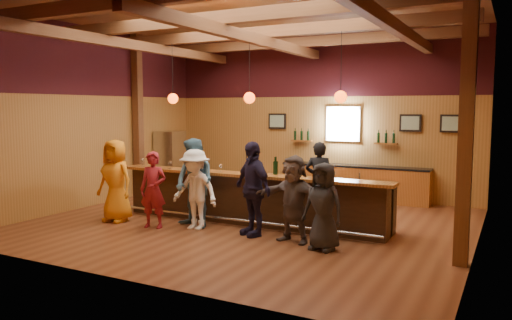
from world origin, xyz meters
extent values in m
plane|color=brown|center=(0.00, 0.00, 0.00)|extent=(9.00, 9.00, 0.00)
cube|color=#996429|center=(0.00, 4.00, 2.25)|extent=(9.00, 0.04, 4.50)
cube|color=#996429|center=(0.00, -4.00, 2.25)|extent=(9.00, 0.04, 4.50)
cube|color=#996429|center=(-4.50, 0.00, 2.25)|extent=(0.04, 8.00, 4.50)
cube|color=#996429|center=(4.50, 0.00, 2.25)|extent=(0.04, 8.00, 4.50)
cube|color=brown|center=(0.00, 0.00, 4.50)|extent=(9.00, 8.00, 0.04)
cube|color=#380F14|center=(0.00, 3.98, 3.65)|extent=(9.00, 0.01, 1.70)
cube|color=#380F14|center=(-4.48, 0.00, 3.65)|extent=(0.01, 8.00, 1.70)
cube|color=#380F14|center=(4.48, 0.00, 3.65)|extent=(0.01, 8.00, 1.70)
cube|color=#552F18|center=(-4.35, 1.50, 2.25)|extent=(0.22, 0.22, 4.50)
cube|color=#552F18|center=(4.35, -1.00, 2.25)|extent=(0.22, 0.22, 4.50)
cube|color=#552F18|center=(0.00, -1.00, 4.20)|extent=(8.80, 0.20, 0.25)
cube|color=#552F18|center=(0.00, 1.00, 4.20)|extent=(8.80, 0.20, 0.25)
cube|color=#552F18|center=(0.00, 3.00, 4.20)|extent=(8.80, 0.20, 0.25)
cube|color=#552F18|center=(-3.00, 0.00, 3.95)|extent=(0.18, 7.80, 0.22)
cube|color=#552F18|center=(0.00, 0.00, 3.95)|extent=(0.18, 7.80, 0.22)
cube|color=#552F18|center=(3.00, 0.00, 3.95)|extent=(0.18, 7.80, 0.22)
cube|color=black|center=(0.00, 0.00, 0.53)|extent=(6.00, 0.60, 1.05)
cube|color=brown|center=(0.00, -0.18, 1.08)|extent=(6.30, 0.50, 0.06)
cube|color=black|center=(0.00, 0.38, 0.93)|extent=(6.00, 0.48, 0.05)
cube|color=black|center=(0.00, 0.38, 0.45)|extent=(6.00, 0.48, 0.90)
cube|color=silver|center=(2.00, 0.38, 0.88)|extent=(0.45, 0.40, 0.14)
cube|color=silver|center=(2.50, 0.38, 0.88)|extent=(0.45, 0.40, 0.14)
cylinder|color=silver|center=(0.00, -0.42, 0.15)|extent=(6.00, 0.06, 0.06)
cube|color=brown|center=(1.20, 3.72, 0.45)|extent=(4.00, 0.50, 0.90)
cube|color=black|center=(1.20, 3.72, 0.93)|extent=(4.00, 0.52, 0.05)
cube|color=silver|center=(0.80, 3.95, 2.05)|extent=(0.95, 0.08, 0.95)
cube|color=white|center=(0.80, 3.90, 2.05)|extent=(0.78, 0.01, 0.78)
cube|color=black|center=(-1.20, 3.94, 2.10)|extent=(0.55, 0.04, 0.45)
cube|color=silver|center=(-1.20, 3.92, 2.10)|extent=(0.45, 0.01, 0.35)
cube|color=black|center=(2.60, 3.94, 2.10)|extent=(0.55, 0.04, 0.45)
cube|color=silver|center=(2.60, 3.92, 2.10)|extent=(0.45, 0.01, 0.35)
cube|color=black|center=(3.60, 3.94, 2.10)|extent=(0.55, 0.04, 0.45)
cube|color=silver|center=(3.60, 3.92, 2.10)|extent=(0.45, 0.01, 0.35)
cube|color=brown|center=(-0.40, 3.88, 1.55)|extent=(0.60, 0.18, 0.04)
cylinder|color=black|center=(-0.60, 3.88, 1.70)|extent=(0.07, 0.07, 0.26)
cylinder|color=black|center=(-0.40, 3.88, 1.70)|extent=(0.07, 0.07, 0.26)
cylinder|color=black|center=(-0.20, 3.88, 1.70)|extent=(0.07, 0.07, 0.26)
cube|color=brown|center=(2.00, 3.88, 1.55)|extent=(0.60, 0.18, 0.04)
cylinder|color=black|center=(1.80, 3.88, 1.70)|extent=(0.07, 0.07, 0.26)
cylinder|color=black|center=(2.00, 3.88, 1.70)|extent=(0.07, 0.07, 0.26)
cylinder|color=black|center=(2.20, 3.88, 1.70)|extent=(0.07, 0.07, 0.26)
cylinder|color=black|center=(-2.00, 0.00, 3.33)|extent=(0.01, 0.01, 1.25)
sphere|color=#E6410B|center=(-2.00, 0.00, 2.70)|extent=(0.24, 0.24, 0.24)
cylinder|color=black|center=(0.00, 0.00, 3.33)|extent=(0.01, 0.01, 1.25)
sphere|color=#E6410B|center=(0.00, 0.00, 2.70)|extent=(0.24, 0.24, 0.24)
cylinder|color=black|center=(2.00, 0.00, 3.33)|extent=(0.01, 0.01, 1.25)
sphere|color=#E6410B|center=(2.00, 0.00, 2.70)|extent=(0.24, 0.24, 0.24)
cube|color=silver|center=(-4.10, 2.60, 0.90)|extent=(0.70, 0.70, 1.80)
imported|color=orange|center=(-2.69, -1.19, 0.90)|extent=(0.89, 0.58, 1.81)
imported|color=maroon|center=(-1.58, -1.28, 0.80)|extent=(0.65, 0.49, 1.60)
imported|color=teal|center=(-0.84, -0.86, 0.93)|extent=(1.03, 0.88, 1.86)
imported|color=white|center=(-0.74, -0.98, 0.83)|extent=(1.10, 0.68, 1.65)
imported|color=#201B37|center=(0.53, -0.87, 0.92)|extent=(1.17, 0.92, 1.85)
imported|color=#554844|center=(1.44, -0.95, 0.82)|extent=(1.57, 0.74, 1.63)
imported|color=black|center=(2.11, -1.19, 0.77)|extent=(0.83, 0.61, 1.55)
imported|color=black|center=(1.18, 1.09, 0.87)|extent=(0.69, 0.50, 1.75)
cylinder|color=brown|center=(0.11, -0.10, 1.22)|extent=(0.20, 0.20, 0.21)
cylinder|color=black|center=(0.61, -0.02, 1.24)|extent=(0.08, 0.08, 0.27)
cylinder|color=black|center=(0.61, -0.02, 1.42)|extent=(0.03, 0.03, 0.09)
cylinder|color=black|center=(0.64, -0.04, 1.25)|extent=(0.08, 0.08, 0.28)
cylinder|color=black|center=(0.64, -0.04, 1.44)|extent=(0.03, 0.03, 0.10)
cylinder|color=silver|center=(-2.78, -0.19, 1.11)|extent=(0.08, 0.08, 0.01)
cylinder|color=silver|center=(-2.78, -0.19, 1.17)|extent=(0.01, 0.01, 0.11)
sphere|color=silver|center=(-2.78, -0.19, 1.27)|extent=(0.09, 0.09, 0.09)
cylinder|color=silver|center=(-1.93, -0.24, 1.11)|extent=(0.07, 0.07, 0.01)
cylinder|color=silver|center=(-1.93, -0.24, 1.17)|extent=(0.01, 0.01, 0.10)
sphere|color=silver|center=(-1.93, -0.24, 1.24)|extent=(0.08, 0.08, 0.08)
cylinder|color=silver|center=(-1.54, -0.18, 1.11)|extent=(0.06, 0.06, 0.01)
cylinder|color=silver|center=(-1.54, -0.18, 1.16)|extent=(0.01, 0.01, 0.09)
sphere|color=silver|center=(-1.54, -0.18, 1.24)|extent=(0.07, 0.07, 0.07)
cylinder|color=silver|center=(-1.22, -0.26, 1.11)|extent=(0.07, 0.07, 0.01)
cylinder|color=silver|center=(-1.22, -0.26, 1.17)|extent=(0.01, 0.01, 0.10)
sphere|color=silver|center=(-1.22, -0.26, 1.25)|extent=(0.08, 0.08, 0.08)
cylinder|color=silver|center=(-0.58, -0.23, 1.11)|extent=(0.07, 0.07, 0.01)
cylinder|color=silver|center=(-0.58, -0.23, 1.16)|extent=(0.01, 0.01, 0.09)
sphere|color=silver|center=(-0.58, -0.23, 1.24)|extent=(0.08, 0.08, 0.08)
cylinder|color=silver|center=(1.00, -0.16, 1.11)|extent=(0.06, 0.06, 0.01)
cylinder|color=silver|center=(1.00, -0.16, 1.16)|extent=(0.01, 0.01, 0.09)
sphere|color=silver|center=(1.00, -0.16, 1.24)|extent=(0.07, 0.07, 0.07)
cylinder|color=silver|center=(1.57, -0.11, 1.11)|extent=(0.08, 0.08, 0.01)
cylinder|color=silver|center=(1.57, -0.11, 1.17)|extent=(0.01, 0.01, 0.11)
sphere|color=silver|center=(1.57, -0.11, 1.27)|extent=(0.09, 0.09, 0.09)
cylinder|color=silver|center=(1.98, -0.26, 1.11)|extent=(0.07, 0.07, 0.01)
cylinder|color=silver|center=(1.98, -0.26, 1.17)|extent=(0.01, 0.01, 0.10)
sphere|color=silver|center=(1.98, -0.26, 1.25)|extent=(0.08, 0.08, 0.08)
camera|label=1|loc=(5.04, -9.34, 2.49)|focal=35.00mm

